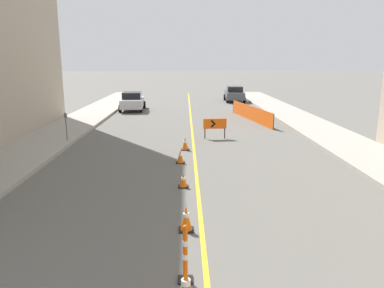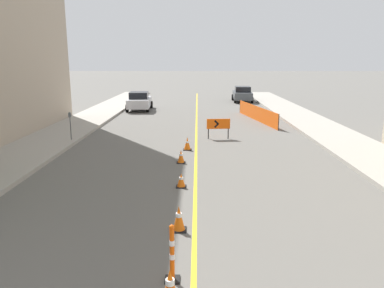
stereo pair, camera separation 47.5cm
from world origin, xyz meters
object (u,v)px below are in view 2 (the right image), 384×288
at_px(traffic_cone_fifth, 181,157).
at_px(parking_meter_far_curb, 70,120).
at_px(delineator_post_front, 172,257).
at_px(traffic_cone_fourth, 181,180).
at_px(parked_car_curb_mid, 242,94).
at_px(arrow_barricade_primary, 218,125).
at_px(traffic_cone_third, 179,218).
at_px(parked_car_curb_near, 139,101).
at_px(traffic_cone_second, 170,287).
at_px(traffic_cone_farthest, 187,144).

height_order(traffic_cone_fifth, parking_meter_far_curb, parking_meter_far_curb).
relative_size(delineator_post_front, parking_meter_far_curb, 0.82).
height_order(traffic_cone_fourth, parked_car_curb_mid, parked_car_curb_mid).
bearing_deg(parking_meter_far_curb, arrow_barricade_primary, 8.45).
relative_size(traffic_cone_third, parked_car_curb_mid, 0.15).
bearing_deg(parking_meter_far_curb, parked_car_curb_near, 82.99).
bearing_deg(arrow_barricade_primary, parking_meter_far_curb, -176.98).
bearing_deg(traffic_cone_fifth, traffic_cone_third, -87.98).
relative_size(parked_car_curb_mid, parking_meter_far_curb, 3.00).
bearing_deg(traffic_cone_fourth, arrow_barricade_primary, 78.10).
height_order(traffic_cone_fifth, arrow_barricade_primary, arrow_barricade_primary).
bearing_deg(traffic_cone_second, traffic_cone_farthest, 90.04).
relative_size(traffic_cone_fifth, parked_car_curb_mid, 0.13).
bearing_deg(delineator_post_front, parked_car_curb_mid, 81.01).
bearing_deg(traffic_cone_farthest, arrow_barricade_primary, 58.30).
height_order(traffic_cone_farthest, parked_car_curb_near, parked_car_curb_near).
bearing_deg(traffic_cone_fifth, arrow_barricade_primary, 69.74).
xyz_separation_m(arrow_barricade_primary, parking_meter_far_curb, (-7.77, -1.15, 0.40)).
xyz_separation_m(traffic_cone_farthest, delineator_post_front, (0.00, -11.00, 0.21)).
bearing_deg(traffic_cone_farthest, traffic_cone_second, -89.96).
xyz_separation_m(traffic_cone_farthest, parking_meter_far_curb, (-6.14, 1.49, 0.89)).
relative_size(delineator_post_front, parked_car_curb_near, 0.27).
bearing_deg(parking_meter_far_curb, traffic_cone_third, -59.02).
distance_m(traffic_cone_fourth, traffic_cone_farthest, 5.42).
bearing_deg(arrow_barricade_primary, traffic_cone_fifth, -115.69).
bearing_deg(traffic_cone_second, parked_car_curb_near, 99.79).
height_order(delineator_post_front, arrow_barricade_primary, delineator_post_front).
height_order(traffic_cone_third, traffic_cone_fourth, traffic_cone_third).
xyz_separation_m(traffic_cone_fourth, parking_meter_far_curb, (-6.07, 6.92, 0.96)).
bearing_deg(arrow_barricade_primary, delineator_post_front, -102.27).
xyz_separation_m(traffic_cone_third, parked_car_curb_mid, (5.12, 30.25, 0.47)).
xyz_separation_m(delineator_post_front, arrow_barricade_primary, (1.64, 13.65, 0.28)).
bearing_deg(traffic_cone_fourth, traffic_cone_fifth, 92.61).
height_order(traffic_cone_second, traffic_cone_fifth, traffic_cone_second).
height_order(traffic_cone_fourth, parked_car_curb_near, parked_car_curb_near).
bearing_deg(parked_car_curb_near, traffic_cone_farthest, -76.14).
xyz_separation_m(traffic_cone_fifth, parked_car_curb_near, (-4.32, 16.93, 0.53)).
xyz_separation_m(traffic_cone_second, parked_car_curb_near, (-4.54, 26.30, 0.47)).
distance_m(traffic_cone_second, traffic_cone_fourth, 6.29).
height_order(arrow_barricade_primary, parked_car_curb_mid, parked_car_curb_mid).
height_order(traffic_cone_second, traffic_cone_farthest, traffic_cone_second).
xyz_separation_m(traffic_cone_third, arrow_barricade_primary, (1.62, 11.41, 0.47)).
bearing_deg(parked_car_curb_near, traffic_cone_third, -82.36).
distance_m(traffic_cone_third, delineator_post_front, 2.24).
bearing_deg(parking_meter_far_curb, traffic_cone_second, -65.04).
relative_size(traffic_cone_farthest, parked_car_curb_near, 0.14).
bearing_deg(traffic_cone_fourth, delineator_post_front, -89.33).
height_order(parked_car_curb_near, parking_meter_far_curb, parking_meter_far_curb).
distance_m(traffic_cone_fourth, parked_car_curb_mid, 27.42).
distance_m(traffic_cone_fifth, parked_car_curb_near, 17.48).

